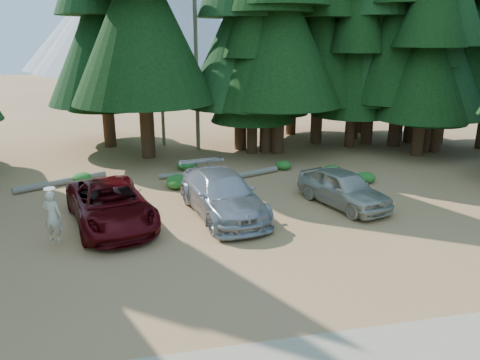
# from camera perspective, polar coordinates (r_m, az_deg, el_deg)

# --- Properties ---
(ground) EXTENTS (160.00, 160.00, 0.00)m
(ground) POSITION_cam_1_polar(r_m,az_deg,el_deg) (15.21, -1.09, -8.64)
(ground) COLOR #9D7942
(ground) RESTS_ON ground
(forest_belt_north) EXTENTS (36.00, 7.00, 22.00)m
(forest_belt_north) POSITION_cam_1_polar(r_m,az_deg,el_deg) (29.33, -6.77, 3.94)
(forest_belt_north) COLOR black
(forest_belt_north) RESTS_ON ground
(snag_front) EXTENTS (0.24, 0.24, 12.00)m
(snag_front) POSITION_cam_1_polar(r_m,az_deg,el_deg) (28.17, -5.42, 15.78)
(snag_front) COLOR #656150
(snag_front) RESTS_ON ground
(snag_back) EXTENTS (0.20, 0.20, 10.00)m
(snag_back) POSITION_cam_1_polar(r_m,az_deg,el_deg) (29.53, -9.69, 13.73)
(snag_back) COLOR #656150
(snag_back) RESTS_ON ground
(mountain_peak) EXTENTS (48.00, 50.00, 28.00)m
(mountain_peak) POSITION_cam_1_polar(r_m,az_deg,el_deg) (101.87, -12.93, 20.10)
(mountain_peak) COLOR #96999E
(mountain_peak) RESTS_ON ground
(red_pickup) EXTENTS (3.84, 6.04, 1.55)m
(red_pickup) POSITION_cam_1_polar(r_m,az_deg,el_deg) (17.64, -15.52, -2.86)
(red_pickup) COLOR #50060B
(red_pickup) RESTS_ON ground
(silver_minivan_center) EXTENTS (3.20, 5.91, 1.63)m
(silver_minivan_center) POSITION_cam_1_polar(r_m,az_deg,el_deg) (17.93, -2.15, -1.77)
(silver_minivan_center) COLOR #A8AAB0
(silver_minivan_center) RESTS_ON ground
(silver_minivan_right) EXTENTS (3.01, 4.69, 1.49)m
(silver_minivan_right) POSITION_cam_1_polar(r_m,az_deg,el_deg) (19.37, 12.47, -0.95)
(silver_minivan_right) COLOR beige
(silver_minivan_right) RESTS_ON ground
(frisbee_player) EXTENTS (0.74, 0.62, 1.81)m
(frisbee_player) POSITION_cam_1_polar(r_m,az_deg,el_deg) (16.35, -21.90, -4.10)
(frisbee_player) COLOR beige
(frisbee_player) RESTS_ON ground
(log_left) EXTENTS (3.91, 2.26, 0.30)m
(log_left) POSITION_cam_1_polar(r_m,az_deg,el_deg) (23.18, -20.93, -0.24)
(log_left) COLOR #656150
(log_left) RESTS_ON ground
(log_mid) EXTENTS (3.18, 0.27, 0.26)m
(log_mid) POSITION_cam_1_polar(r_m,az_deg,el_deg) (22.98, -5.90, 0.63)
(log_mid) COLOR #656150
(log_mid) RESTS_ON ground
(log_right) EXTENTS (4.54, 1.99, 0.30)m
(log_right) POSITION_cam_1_polar(r_m,az_deg,el_deg) (22.57, -0.35, 0.47)
(log_right) COLOR #656150
(log_right) RESTS_ON ground
(shrub_far_left) EXTENTS (0.90, 0.90, 0.49)m
(shrub_far_left) POSITION_cam_1_polar(r_m,az_deg,el_deg) (23.25, -18.70, 0.29)
(shrub_far_left) COLOR #22661E
(shrub_far_left) RESTS_ON ground
(shrub_left) EXTENTS (0.92, 0.92, 0.50)m
(shrub_left) POSITION_cam_1_polar(r_m,az_deg,el_deg) (21.37, -7.71, -0.37)
(shrub_left) COLOR #22661E
(shrub_left) RESTS_ON ground
(shrub_center_left) EXTENTS (0.96, 0.96, 0.53)m
(shrub_center_left) POSITION_cam_1_polar(r_m,az_deg,el_deg) (24.30, -6.61, 1.84)
(shrub_center_left) COLOR #22661E
(shrub_center_left) RESTS_ON ground
(shrub_center_right) EXTENTS (1.04, 1.04, 0.57)m
(shrub_center_right) POSITION_cam_1_polar(r_m,az_deg,el_deg) (21.58, -7.61, -0.09)
(shrub_center_right) COLOR #22661E
(shrub_center_right) RESTS_ON ground
(shrub_right) EXTENTS (0.82, 0.82, 0.45)m
(shrub_right) POSITION_cam_1_polar(r_m,az_deg,el_deg) (24.33, 5.29, 1.81)
(shrub_right) COLOR #22661E
(shrub_right) RESTS_ON ground
(shrub_far_right) EXTENTS (0.91, 0.91, 0.50)m
(shrub_far_right) POSITION_cam_1_polar(r_m,az_deg,el_deg) (23.71, 11.26, 1.20)
(shrub_far_right) COLOR #22661E
(shrub_far_right) RESTS_ON ground
(shrub_edge_east) EXTENTS (0.90, 0.90, 0.50)m
(shrub_edge_east) POSITION_cam_1_polar(r_m,az_deg,el_deg) (22.84, 15.07, 0.32)
(shrub_edge_east) COLOR #22661E
(shrub_edge_east) RESTS_ON ground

